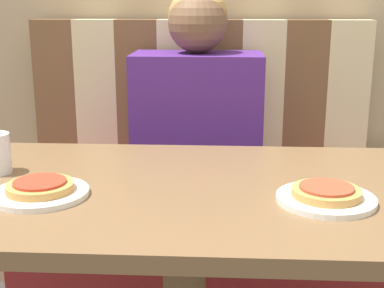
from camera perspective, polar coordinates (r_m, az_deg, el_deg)
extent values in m
cube|color=maroon|center=(1.96, 0.52, -13.00)|extent=(1.20, 0.48, 0.48)
cube|color=brown|center=(2.05, -14.02, 4.10)|extent=(0.15, 0.09, 0.62)
cube|color=beige|center=(2.01, -9.93, 4.12)|extent=(0.15, 0.09, 0.62)
cube|color=brown|center=(1.98, -5.69, 4.12)|extent=(0.15, 0.09, 0.62)
cube|color=beige|center=(1.96, -1.36, 4.09)|extent=(0.15, 0.09, 0.62)
cube|color=brown|center=(1.96, 3.03, 4.04)|extent=(0.15, 0.09, 0.62)
cube|color=beige|center=(1.96, 7.42, 3.96)|extent=(0.15, 0.09, 0.62)
cube|color=brown|center=(1.98, 11.76, 3.87)|extent=(0.15, 0.09, 0.62)
cube|color=beige|center=(2.01, 16.00, 3.75)|extent=(0.15, 0.09, 0.62)
cube|color=brown|center=(1.18, -0.85, -5.23)|extent=(1.07, 0.67, 0.03)
cube|color=#4C237A|center=(1.78, 0.56, 1.30)|extent=(0.42, 0.24, 0.52)
sphere|color=brown|center=(1.73, 0.59, 12.77)|extent=(0.19, 0.19, 0.19)
sphere|color=#AD8447|center=(1.75, 0.63, 13.36)|extent=(0.19, 0.19, 0.19)
cylinder|color=white|center=(1.15, -15.85, -5.09)|extent=(0.20, 0.20, 0.01)
cylinder|color=white|center=(1.11, 14.09, -5.71)|extent=(0.20, 0.20, 0.01)
cylinder|color=#C68E47|center=(1.15, -15.90, -4.43)|extent=(0.14, 0.14, 0.02)
cylinder|color=#B73823|center=(1.14, -15.93, -3.92)|extent=(0.11, 0.11, 0.01)
cylinder|color=#C68E47|center=(1.11, 14.13, -5.03)|extent=(0.14, 0.14, 0.02)
cylinder|color=#AD472D|center=(1.10, 14.17, -4.51)|extent=(0.11, 0.11, 0.01)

